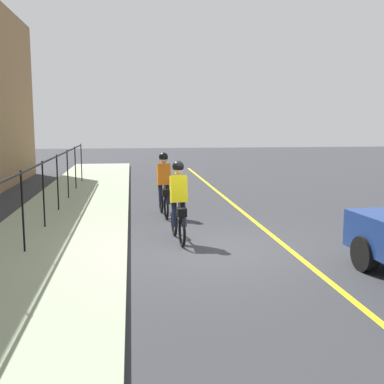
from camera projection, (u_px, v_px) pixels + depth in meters
name	position (u px, v px, depth m)	size (l,w,h in m)	color
ground_plane	(214.00, 250.00, 10.09)	(80.00, 80.00, 0.00)	#303135
lane_line_centre	(287.00, 248.00, 10.29)	(36.00, 0.12, 0.01)	yellow
sidewalk	(47.00, 252.00, 9.65)	(40.00, 3.20, 0.15)	#93A282
iron_fence	(33.00, 183.00, 10.40)	(20.52, 0.04, 1.60)	black
cyclist_lead	(164.00, 185.00, 13.59)	(1.71, 0.38, 1.83)	black
cyclist_follow	(178.00, 202.00, 10.69)	(1.71, 0.38, 1.83)	black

